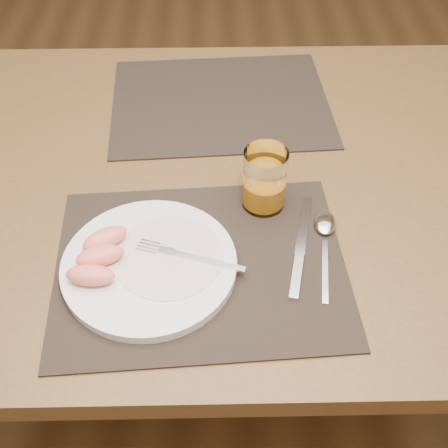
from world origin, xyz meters
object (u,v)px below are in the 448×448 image
at_px(table, 211,205).
at_px(juice_glass, 264,182).
at_px(plate, 149,265).
at_px(placemat_far, 220,102).
at_px(fork, 181,255).
at_px(spoon, 325,229).
at_px(placemat_near, 201,265).
at_px(knife, 300,254).

relative_size(table, juice_glass, 12.66).
bearing_deg(plate, table, 67.62).
bearing_deg(placemat_far, fork, -98.76).
bearing_deg(juice_glass, table, 136.74).
xyz_separation_m(spoon, juice_glass, (-0.10, 0.07, 0.04)).
height_order(placemat_near, fork, fork).
distance_m(placemat_far, plate, 0.46).
distance_m(plate, juice_glass, 0.24).
bearing_deg(table, plate, -112.38).
bearing_deg(table, placemat_near, -93.88).
bearing_deg(table, knife, -55.24).
bearing_deg(knife, placemat_far, 105.73).
bearing_deg(juice_glass, knife, -66.99).
bearing_deg(spoon, table, 140.51).
bearing_deg(table, spoon, -39.49).
bearing_deg(spoon, placemat_near, -162.34).
bearing_deg(juice_glass, placemat_far, 102.76).
height_order(plate, knife, plate).
relative_size(fork, knife, 0.78).
bearing_deg(plate, juice_glass, 37.32).
bearing_deg(spoon, placemat_far, 113.89).
bearing_deg(juice_glass, placemat_near, -128.50).
distance_m(placemat_near, spoon, 0.21).
xyz_separation_m(plate, knife, (0.24, 0.02, -0.01)).
distance_m(plate, knife, 0.24).
height_order(placemat_far, fork, fork).
xyz_separation_m(knife, juice_glass, (-0.05, 0.12, 0.05)).
height_order(plate, fork, fork).
bearing_deg(table, fork, -101.76).
height_order(fork, knife, fork).
relative_size(placemat_near, plate, 1.67).
height_order(table, juice_glass, juice_glass).
bearing_deg(plate, placemat_far, 75.49).
bearing_deg(placemat_far, juice_glass, -77.24).
distance_m(placemat_far, knife, 0.44).
distance_m(spoon, juice_glass, 0.13).
xyz_separation_m(fork, knife, (0.19, 0.01, -0.02)).
bearing_deg(table, placemat_far, 84.24).
bearing_deg(spoon, juice_glass, 144.49).
bearing_deg(placemat_far, knife, -74.27).
height_order(placemat_far, knife, knife).
distance_m(table, juice_glass, 0.19).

